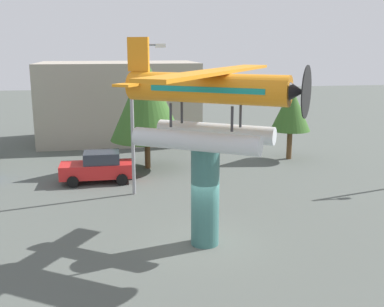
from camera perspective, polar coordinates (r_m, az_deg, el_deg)
ground_plane at (r=18.86m, az=1.57°, el=-10.92°), size 140.00×140.00×0.00m
display_pedestal at (r=18.14m, az=1.61°, el=-5.17°), size 1.10×1.10×3.98m
floatplane_monument at (r=17.31m, az=2.09°, el=6.38°), size 7.02×9.34×4.00m
car_mid_red at (r=27.27m, az=-11.33°, el=-1.63°), size 4.20×2.02×1.76m
streetlight_primary at (r=24.01m, az=-6.87°, el=5.47°), size 1.84×0.28×7.81m
storefront_building at (r=39.16m, az=-8.88°, el=6.30°), size 12.58×7.53×6.38m
tree_east at (r=29.31m, az=-5.60°, el=6.63°), size 4.60×4.60×6.99m
tree_center_back at (r=32.52m, az=12.00°, el=5.34°), size 2.70×2.70×5.00m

